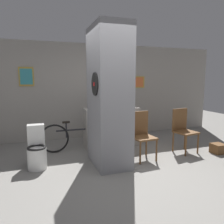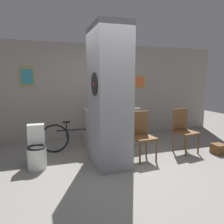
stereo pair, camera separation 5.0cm
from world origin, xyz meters
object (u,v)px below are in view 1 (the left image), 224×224
at_px(toilet, 37,150).
at_px(chair_by_doorway, 183,128).
at_px(bottle_tall, 117,104).
at_px(bicycle, 78,136).
at_px(chair_near_pillar, 142,133).

xyz_separation_m(toilet, chair_by_doorway, (3.14, -0.11, 0.20)).
relative_size(chair_by_doorway, bottle_tall, 3.47).
distance_m(bicycle, bottle_tall, 1.20).
distance_m(chair_near_pillar, chair_by_doorway, 1.10).
distance_m(toilet, bicycle, 1.17).
relative_size(chair_near_pillar, chair_by_doorway, 1.00).
bearing_deg(bottle_tall, bicycle, -177.42).
bearing_deg(bicycle, chair_by_doorway, -20.79).
relative_size(toilet, chair_by_doorway, 0.80).
height_order(toilet, chair_by_doorway, chair_by_doorway).
xyz_separation_m(chair_near_pillar, chair_by_doorway, (1.09, 0.10, 0.00)).
bearing_deg(chair_by_doorway, bicycle, 149.45).
distance_m(toilet, bottle_tall, 2.15).
bearing_deg(toilet, chair_by_doorway, -2.04).
relative_size(toilet, bottle_tall, 2.79).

